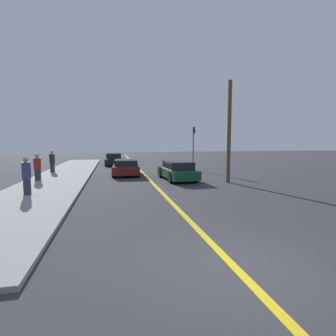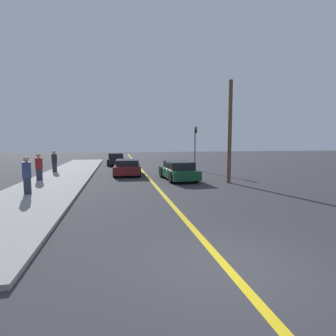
{
  "view_description": "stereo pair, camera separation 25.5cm",
  "coord_description": "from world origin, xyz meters",
  "px_view_note": "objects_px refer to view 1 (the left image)",
  "views": [
    {
      "loc": [
        -2.44,
        -4.73,
        2.6
      ],
      "look_at": [
        0.64,
        9.72,
        1.1
      ],
      "focal_mm": 28.0,
      "sensor_mm": 36.0,
      "label": 1
    },
    {
      "loc": [
        -2.19,
        -4.78,
        2.6
      ],
      "look_at": [
        0.64,
        9.72,
        1.1
      ],
      "focal_mm": 28.0,
      "sensor_mm": 36.0,
      "label": 2
    }
  ],
  "objects_px": {
    "car_ahead_center": "(126,167)",
    "pedestrian_near_curb": "(27,176)",
    "pedestrian_far_standing": "(52,161)",
    "utility_pole": "(229,132)",
    "traffic_light": "(193,144)",
    "pedestrian_mid_group": "(37,167)",
    "car_far_distant": "(113,159)",
    "car_near_right_lane": "(177,171)"
  },
  "relations": [
    {
      "from": "car_ahead_center",
      "to": "pedestrian_near_curb",
      "type": "bearing_deg",
      "value": -121.43
    },
    {
      "from": "pedestrian_near_curb",
      "to": "pedestrian_far_standing",
      "type": "height_order",
      "value": "pedestrian_near_curb"
    },
    {
      "from": "pedestrian_near_curb",
      "to": "utility_pole",
      "type": "height_order",
      "value": "utility_pole"
    },
    {
      "from": "traffic_light",
      "to": "pedestrian_mid_group",
      "type": "bearing_deg",
      "value": -159.34
    },
    {
      "from": "car_ahead_center",
      "to": "pedestrian_far_standing",
      "type": "height_order",
      "value": "pedestrian_far_standing"
    },
    {
      "from": "car_far_distant",
      "to": "pedestrian_near_curb",
      "type": "height_order",
      "value": "pedestrian_near_curb"
    },
    {
      "from": "pedestrian_near_curb",
      "to": "utility_pole",
      "type": "xyz_separation_m",
      "value": [
        11.06,
        2.08,
        2.16
      ]
    },
    {
      "from": "pedestrian_near_curb",
      "to": "utility_pole",
      "type": "bearing_deg",
      "value": 10.64
    },
    {
      "from": "pedestrian_near_curb",
      "to": "traffic_light",
      "type": "xyz_separation_m",
      "value": [
        10.99,
        9.14,
        1.39
      ]
    },
    {
      "from": "pedestrian_mid_group",
      "to": "pedestrian_far_standing",
      "type": "bearing_deg",
      "value": 91.07
    },
    {
      "from": "pedestrian_far_standing",
      "to": "utility_pole",
      "type": "relative_size",
      "value": 0.28
    },
    {
      "from": "pedestrian_mid_group",
      "to": "pedestrian_far_standing",
      "type": "height_order",
      "value": "pedestrian_far_standing"
    },
    {
      "from": "car_near_right_lane",
      "to": "traffic_light",
      "type": "height_order",
      "value": "traffic_light"
    },
    {
      "from": "car_near_right_lane",
      "to": "pedestrian_near_curb",
      "type": "bearing_deg",
      "value": -157.46
    },
    {
      "from": "pedestrian_near_curb",
      "to": "pedestrian_mid_group",
      "type": "xyz_separation_m",
      "value": [
        -0.74,
        4.72,
        -0.03
      ]
    },
    {
      "from": "pedestrian_near_curb",
      "to": "pedestrian_far_standing",
      "type": "xyz_separation_m",
      "value": [
        -0.83,
        9.36,
        -0.02
      ]
    },
    {
      "from": "car_far_distant",
      "to": "utility_pole",
      "type": "relative_size",
      "value": 0.7
    },
    {
      "from": "car_near_right_lane",
      "to": "car_far_distant",
      "type": "distance_m",
      "value": 13.03
    },
    {
      "from": "car_ahead_center",
      "to": "car_far_distant",
      "type": "relative_size",
      "value": 0.95
    },
    {
      "from": "pedestrian_far_standing",
      "to": "utility_pole",
      "type": "xyz_separation_m",
      "value": [
        11.89,
        -7.28,
        2.17
      ]
    },
    {
      "from": "traffic_light",
      "to": "utility_pole",
      "type": "height_order",
      "value": "utility_pole"
    },
    {
      "from": "car_far_distant",
      "to": "pedestrian_mid_group",
      "type": "bearing_deg",
      "value": -112.85
    },
    {
      "from": "pedestrian_far_standing",
      "to": "car_near_right_lane",
      "type": "bearing_deg",
      "value": -30.72
    },
    {
      "from": "car_near_right_lane",
      "to": "car_far_distant",
      "type": "xyz_separation_m",
      "value": [
        -4.18,
        12.33,
        0.02
      ]
    },
    {
      "from": "car_far_distant",
      "to": "pedestrian_far_standing",
      "type": "bearing_deg",
      "value": -125.45
    },
    {
      "from": "car_far_distant",
      "to": "utility_pole",
      "type": "distance_m",
      "value": 16.06
    },
    {
      "from": "car_far_distant",
      "to": "traffic_light",
      "type": "height_order",
      "value": "traffic_light"
    },
    {
      "from": "pedestrian_far_standing",
      "to": "car_far_distant",
      "type": "bearing_deg",
      "value": 54.93
    },
    {
      "from": "car_ahead_center",
      "to": "car_far_distant",
      "type": "height_order",
      "value": "car_far_distant"
    },
    {
      "from": "car_near_right_lane",
      "to": "traffic_light",
      "type": "distance_m",
      "value": 6.12
    },
    {
      "from": "traffic_light",
      "to": "utility_pole",
      "type": "xyz_separation_m",
      "value": [
        0.07,
        -7.07,
        0.77
      ]
    },
    {
      "from": "utility_pole",
      "to": "pedestrian_mid_group",
      "type": "bearing_deg",
      "value": 167.38
    },
    {
      "from": "traffic_light",
      "to": "car_near_right_lane",
      "type": "bearing_deg",
      "value": -118.07
    },
    {
      "from": "pedestrian_mid_group",
      "to": "traffic_light",
      "type": "distance_m",
      "value": 12.62
    },
    {
      "from": "traffic_light",
      "to": "car_far_distant",
      "type": "bearing_deg",
      "value": 134.1
    },
    {
      "from": "car_far_distant",
      "to": "traffic_light",
      "type": "relative_size",
      "value": 1.14
    },
    {
      "from": "pedestrian_mid_group",
      "to": "traffic_light",
      "type": "relative_size",
      "value": 0.44
    },
    {
      "from": "car_near_right_lane",
      "to": "pedestrian_near_curb",
      "type": "height_order",
      "value": "pedestrian_near_curb"
    },
    {
      "from": "car_ahead_center",
      "to": "car_far_distant",
      "type": "distance_m",
      "value": 9.13
    },
    {
      "from": "car_ahead_center",
      "to": "pedestrian_far_standing",
      "type": "bearing_deg",
      "value": 162.61
    },
    {
      "from": "car_ahead_center",
      "to": "traffic_light",
      "type": "xyz_separation_m",
      "value": [
        6.05,
        1.92,
        1.79
      ]
    },
    {
      "from": "traffic_light",
      "to": "utility_pole",
      "type": "relative_size",
      "value": 0.61
    }
  ]
}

